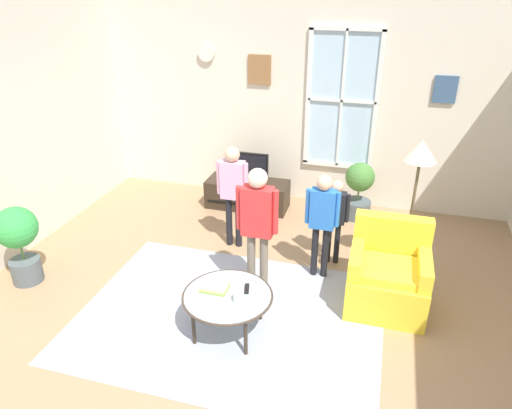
{
  "coord_description": "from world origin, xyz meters",
  "views": [
    {
      "loc": [
        1.13,
        -3.35,
        3.0
      ],
      "look_at": [
        0.03,
        0.54,
        1.04
      ],
      "focal_mm": 32.75,
      "sensor_mm": 36.0,
      "label": 1
    }
  ],
  "objects_px": {
    "person_black_shirt": "(335,212)",
    "person_red_shirt": "(258,219)",
    "tv_stand": "(247,194)",
    "coffee_table": "(228,297)",
    "person_blue_shirt": "(322,215)",
    "potted_plant_by_window": "(359,189)",
    "remote_near_books": "(247,289)",
    "cup": "(238,297)",
    "armchair": "(388,276)",
    "book_stack": "(215,287)",
    "television": "(247,167)",
    "person_pink_shirt": "(233,186)",
    "potted_plant_corner": "(19,238)",
    "floor_lamp": "(419,165)"
  },
  "relations": [
    {
      "from": "armchair",
      "to": "potted_plant_by_window",
      "type": "xyz_separation_m",
      "value": [
        -0.44,
        1.87,
        0.1
      ]
    },
    {
      "from": "armchair",
      "to": "person_black_shirt",
      "type": "height_order",
      "value": "person_black_shirt"
    },
    {
      "from": "person_black_shirt",
      "to": "potted_plant_by_window",
      "type": "height_order",
      "value": "person_black_shirt"
    },
    {
      "from": "potted_plant_by_window",
      "to": "person_black_shirt",
      "type": "bearing_deg",
      "value": -98.34
    },
    {
      "from": "potted_plant_corner",
      "to": "armchair",
      "type": "bearing_deg",
      "value": 9.92
    },
    {
      "from": "book_stack",
      "to": "cup",
      "type": "relative_size",
      "value": 2.6
    },
    {
      "from": "person_black_shirt",
      "to": "person_red_shirt",
      "type": "bearing_deg",
      "value": -129.29
    },
    {
      "from": "tv_stand",
      "to": "remote_near_books",
      "type": "relative_size",
      "value": 8.32
    },
    {
      "from": "floor_lamp",
      "to": "remote_near_books",
      "type": "bearing_deg",
      "value": -138.68
    },
    {
      "from": "person_pink_shirt",
      "to": "potted_plant_corner",
      "type": "height_order",
      "value": "person_pink_shirt"
    },
    {
      "from": "person_red_shirt",
      "to": "potted_plant_corner",
      "type": "xyz_separation_m",
      "value": [
        -2.49,
        -0.47,
        -0.35
      ]
    },
    {
      "from": "book_stack",
      "to": "remote_near_books",
      "type": "bearing_deg",
      "value": 14.61
    },
    {
      "from": "coffee_table",
      "to": "floor_lamp",
      "type": "relative_size",
      "value": 0.53
    },
    {
      "from": "television",
      "to": "person_red_shirt",
      "type": "bearing_deg",
      "value": -70.37
    },
    {
      "from": "person_black_shirt",
      "to": "potted_plant_corner",
      "type": "distance_m",
      "value": 3.41
    },
    {
      "from": "coffee_table",
      "to": "potted_plant_corner",
      "type": "relative_size",
      "value": 0.94
    },
    {
      "from": "person_pink_shirt",
      "to": "floor_lamp",
      "type": "height_order",
      "value": "floor_lamp"
    },
    {
      "from": "television",
      "to": "floor_lamp",
      "type": "height_order",
      "value": "floor_lamp"
    },
    {
      "from": "cup",
      "to": "coffee_table",
      "type": "bearing_deg",
      "value": 153.43
    },
    {
      "from": "person_black_shirt",
      "to": "floor_lamp",
      "type": "distance_m",
      "value": 1.05
    },
    {
      "from": "floor_lamp",
      "to": "person_black_shirt",
      "type": "bearing_deg",
      "value": 173.79
    },
    {
      "from": "armchair",
      "to": "person_pink_shirt",
      "type": "distance_m",
      "value": 2.02
    },
    {
      "from": "person_blue_shirt",
      "to": "potted_plant_by_window",
      "type": "relative_size",
      "value": 1.52
    },
    {
      "from": "coffee_table",
      "to": "remote_near_books",
      "type": "relative_size",
      "value": 5.96
    },
    {
      "from": "tv_stand",
      "to": "cup",
      "type": "height_order",
      "value": "cup"
    },
    {
      "from": "television",
      "to": "person_black_shirt",
      "type": "bearing_deg",
      "value": -39.72
    },
    {
      "from": "tv_stand",
      "to": "television",
      "type": "height_order",
      "value": "television"
    },
    {
      "from": "tv_stand",
      "to": "coffee_table",
      "type": "distance_m",
      "value": 2.68
    },
    {
      "from": "tv_stand",
      "to": "remote_near_books",
      "type": "height_order",
      "value": "remote_near_books"
    },
    {
      "from": "person_pink_shirt",
      "to": "potted_plant_by_window",
      "type": "distance_m",
      "value": 1.87
    },
    {
      "from": "person_blue_shirt",
      "to": "floor_lamp",
      "type": "bearing_deg",
      "value": 14.03
    },
    {
      "from": "coffee_table",
      "to": "person_pink_shirt",
      "type": "height_order",
      "value": "person_pink_shirt"
    },
    {
      "from": "tv_stand",
      "to": "book_stack",
      "type": "xyz_separation_m",
      "value": [
        0.45,
        -2.55,
        0.24
      ]
    },
    {
      "from": "book_stack",
      "to": "person_pink_shirt",
      "type": "relative_size",
      "value": 0.19
    },
    {
      "from": "armchair",
      "to": "person_black_shirt",
      "type": "relative_size",
      "value": 0.84
    },
    {
      "from": "person_black_shirt",
      "to": "person_blue_shirt",
      "type": "relative_size",
      "value": 0.86
    },
    {
      "from": "potted_plant_corner",
      "to": "floor_lamp",
      "type": "height_order",
      "value": "floor_lamp"
    },
    {
      "from": "armchair",
      "to": "potted_plant_by_window",
      "type": "distance_m",
      "value": 1.92
    },
    {
      "from": "cup",
      "to": "floor_lamp",
      "type": "xyz_separation_m",
      "value": [
        1.45,
        1.44,
        0.87
      ]
    },
    {
      "from": "cup",
      "to": "potted_plant_corner",
      "type": "xyz_separation_m",
      "value": [
        -2.51,
        0.24,
        0.08
      ]
    },
    {
      "from": "book_stack",
      "to": "potted_plant_by_window",
      "type": "bearing_deg",
      "value": 67.51
    },
    {
      "from": "television",
      "to": "armchair",
      "type": "relative_size",
      "value": 0.69
    },
    {
      "from": "coffee_table",
      "to": "television",
      "type": "bearing_deg",
      "value": 102.9
    },
    {
      "from": "armchair",
      "to": "person_red_shirt",
      "type": "xyz_separation_m",
      "value": [
        -1.29,
        -0.19,
        0.56
      ]
    },
    {
      "from": "remote_near_books",
      "to": "potted_plant_corner",
      "type": "relative_size",
      "value": 0.16
    },
    {
      "from": "cup",
      "to": "person_red_shirt",
      "type": "relative_size",
      "value": 0.07
    },
    {
      "from": "tv_stand",
      "to": "person_red_shirt",
      "type": "relative_size",
      "value": 0.83
    },
    {
      "from": "cup",
      "to": "potted_plant_corner",
      "type": "relative_size",
      "value": 0.11
    },
    {
      "from": "person_black_shirt",
      "to": "remote_near_books",
      "type": "bearing_deg",
      "value": -115.18
    },
    {
      "from": "person_red_shirt",
      "to": "cup",
      "type": "bearing_deg",
      "value": -88.5
    }
  ]
}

